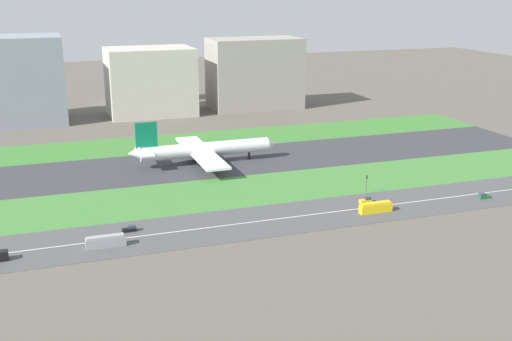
# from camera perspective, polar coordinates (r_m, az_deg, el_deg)

# --- Properties ---
(ground_plane) EXTENTS (800.00, 800.00, 0.00)m
(ground_plane) POSITION_cam_1_polar(r_m,az_deg,el_deg) (279.03, -1.17, 0.95)
(ground_plane) COLOR #5B564C
(runway) EXTENTS (280.00, 46.00, 0.10)m
(runway) POSITION_cam_1_polar(r_m,az_deg,el_deg) (279.02, -1.17, 0.96)
(runway) COLOR #38383D
(runway) RESTS_ON ground_plane
(grass_median_north) EXTENTS (280.00, 36.00, 0.10)m
(grass_median_north) POSITION_cam_1_polar(r_m,az_deg,el_deg) (317.02, -3.48, 2.82)
(grass_median_north) COLOR #3D7A33
(grass_median_north) RESTS_ON ground_plane
(grass_median_south) EXTENTS (280.00, 36.00, 0.10)m
(grass_median_south) POSITION_cam_1_polar(r_m,az_deg,el_deg) (242.00, 1.85, -1.49)
(grass_median_south) COLOR #427F38
(grass_median_south) RESTS_ON ground_plane
(highway) EXTENTS (280.00, 28.00, 0.10)m
(highway) POSITION_cam_1_polar(r_m,az_deg,el_deg) (214.12, 4.93, -3.97)
(highway) COLOR #4C4C4F
(highway) RESTS_ON ground_plane
(highway_centerline) EXTENTS (266.00, 0.50, 0.01)m
(highway_centerline) POSITION_cam_1_polar(r_m,az_deg,el_deg) (214.10, 4.93, -3.96)
(highway_centerline) COLOR silver
(highway_centerline) RESTS_ON highway
(airliner) EXTENTS (65.00, 56.00, 19.70)m
(airliner) POSITION_cam_1_polar(r_m,az_deg,el_deg) (272.47, -4.87, 1.87)
(airliner) COLOR white
(airliner) RESTS_ON runway
(car_2) EXTENTS (4.40, 1.80, 2.00)m
(car_2) POSITION_cam_1_polar(r_m,az_deg,el_deg) (203.00, -11.21, -5.14)
(car_2) COLOR black
(car_2) RESTS_ON highway
(bus_0) EXTENTS (11.60, 2.50, 3.50)m
(bus_0) POSITION_cam_1_polar(r_m,az_deg,el_deg) (218.72, 10.65, -3.26)
(bus_0) COLOR yellow
(bus_0) RESTS_ON highway
(car_0) EXTENTS (4.40, 1.80, 2.00)m
(car_0) POSITION_cam_1_polar(r_m,az_deg,el_deg) (243.11, 19.68, -2.17)
(car_0) COLOR #19662D
(car_0) RESTS_ON highway
(car_1) EXTENTS (4.40, 1.80, 2.00)m
(car_1) POSITION_cam_1_polar(r_m,az_deg,el_deg) (228.08, 9.81, -2.63)
(car_1) COLOR yellow
(car_1) RESTS_ON highway
(bus_1) EXTENTS (11.60, 2.50, 3.50)m
(bus_1) POSITION_cam_1_polar(r_m,az_deg,el_deg) (192.59, -13.28, -6.19)
(bus_1) COLOR #99999E
(bus_1) RESTS_ON highway
(traffic_light) EXTENTS (0.36, 0.50, 7.20)m
(traffic_light) POSITION_cam_1_polar(r_m,az_deg,el_deg) (235.71, 9.86, -1.14)
(traffic_light) COLOR #4C4C51
(traffic_light) RESTS_ON highway
(terminal_building) EXTENTS (44.97, 36.94, 47.28)m
(terminal_building) POSITION_cam_1_polar(r_m,az_deg,el_deg) (373.24, -20.29, 7.59)
(terminal_building) COLOR gray
(terminal_building) RESTS_ON ground_plane
(hangar_building) EXTENTS (49.12, 34.32, 38.75)m
(hangar_building) POSITION_cam_1_polar(r_m,az_deg,el_deg) (379.22, -9.42, 7.85)
(hangar_building) COLOR beige
(hangar_building) RESTS_ON ground_plane
(office_tower) EXTENTS (55.12, 30.22, 42.47)m
(office_tower) POSITION_cam_1_polar(r_m,az_deg,el_deg) (394.92, -0.12, 8.68)
(office_tower) COLOR #9E998E
(office_tower) RESTS_ON ground_plane
(fuel_tank_west) EXTENTS (24.82, 24.82, 14.01)m
(fuel_tank_west) POSITION_cam_1_polar(r_m,az_deg,el_deg) (424.40, -10.98, 6.98)
(fuel_tank_west) COLOR silver
(fuel_tank_west) RESTS_ON ground_plane
(fuel_tank_centre) EXTENTS (18.49, 18.49, 12.96)m
(fuel_tank_centre) POSITION_cam_1_polar(r_m,az_deg,el_deg) (430.54, -6.50, 7.24)
(fuel_tank_centre) COLOR silver
(fuel_tank_centre) RESTS_ON ground_plane
(fuel_tank_east) EXTENTS (20.48, 20.48, 15.33)m
(fuel_tank_east) POSITION_cam_1_polar(r_m,az_deg,el_deg) (437.41, -2.85, 7.62)
(fuel_tank_east) COLOR silver
(fuel_tank_east) RESTS_ON ground_plane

